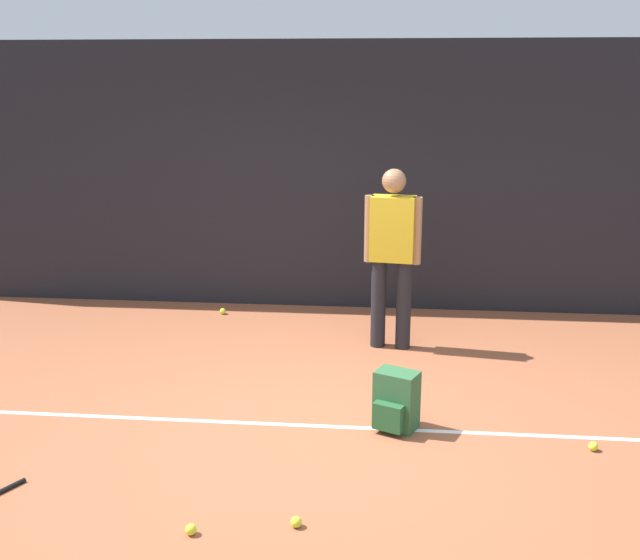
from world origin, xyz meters
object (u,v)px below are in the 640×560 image
object	(u,v)px
backpack	(396,402)
tennis_ball_by_fence	(593,446)
tennis_ball_near_player	(191,529)
tennis_ball_mid_court	(296,522)
tennis_ball_far_left	(223,311)
tennis_player	(392,248)

from	to	relation	value
backpack	tennis_ball_by_fence	size ratio (longest dim) A/B	6.67
tennis_ball_near_player	tennis_ball_mid_court	xyz separation A→B (m)	(0.58, 0.13, 0.00)
tennis_ball_near_player	tennis_ball_by_fence	world-z (taller)	same
backpack	tennis_ball_mid_court	size ratio (longest dim) A/B	6.67
tennis_ball_near_player	tennis_ball_mid_court	size ratio (longest dim) A/B	1.00
tennis_ball_by_fence	tennis_ball_mid_court	size ratio (longest dim) A/B	1.00
tennis_ball_by_fence	tennis_ball_far_left	size ratio (longest dim) A/B	1.00
tennis_ball_far_left	backpack	bearing A→B (deg)	-54.11
tennis_player	tennis_ball_near_player	distance (m)	3.51
tennis_ball_near_player	tennis_ball_by_fence	xyz separation A→B (m)	(2.52, 1.25, 0.00)
tennis_ball_mid_court	backpack	bearing A→B (deg)	67.00
tennis_ball_near_player	tennis_ball_mid_court	world-z (taller)	same
tennis_player	tennis_ball_mid_court	world-z (taller)	tennis_player
tennis_player	tennis_ball_mid_court	xyz separation A→B (m)	(-0.51, -3.06, -0.93)
tennis_player	tennis_ball_by_fence	size ratio (longest dim) A/B	25.76
tennis_ball_by_fence	tennis_player	bearing A→B (deg)	126.07
backpack	tennis_ball_near_player	xyz separation A→B (m)	(-1.15, -1.46, -0.18)
tennis_ball_mid_court	tennis_ball_far_left	world-z (taller)	same
tennis_ball_by_fence	tennis_ball_mid_court	bearing A→B (deg)	-150.06
tennis_ball_far_left	tennis_ball_near_player	bearing A→B (deg)	-79.88
tennis_ball_mid_court	tennis_player	bearing A→B (deg)	80.53
tennis_ball_mid_court	tennis_ball_far_left	size ratio (longest dim) A/B	1.00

